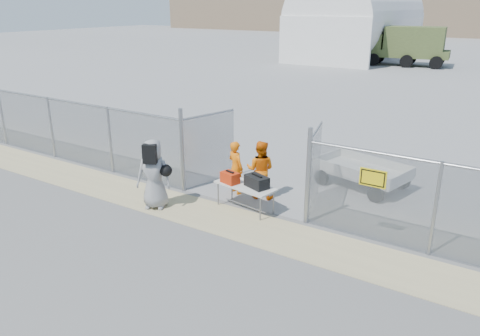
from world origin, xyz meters
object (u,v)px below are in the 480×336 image
Objects in this scene: visitor at (154,174)px; utility_trailer at (362,174)px; security_worker_right at (260,170)px; folding_table at (245,197)px; security_worker_left at (236,168)px.

utility_trailer is (4.26, 4.52, -0.55)m from visitor.
utility_trailer is at bearing 21.53° from visitor.
utility_trailer is (2.19, 2.39, -0.43)m from security_worker_right.
security_worker_right is at bearing 104.56° from folding_table.
security_worker_left is at bearing -8.07° from security_worker_right.
folding_table is at bearing 3.56° from visitor.
visitor is at bearing 76.74° from security_worker_left.
security_worker_left reaches higher than utility_trailer.
security_worker_left is 0.78m from security_worker_right.
security_worker_right is (-0.09, 0.94, 0.49)m from folding_table.
security_worker_left is at bearing 144.50° from folding_table.
security_worker_right is at bearing -153.14° from security_worker_left.
utility_trailer is (2.10, 3.34, 0.06)m from folding_table.
visitor is at bearing 30.32° from security_worker_right.
security_worker_left is 0.82× the size of visitor.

